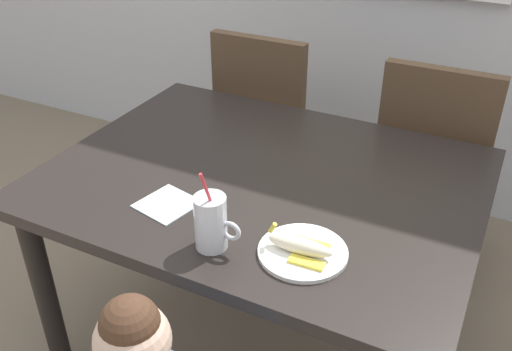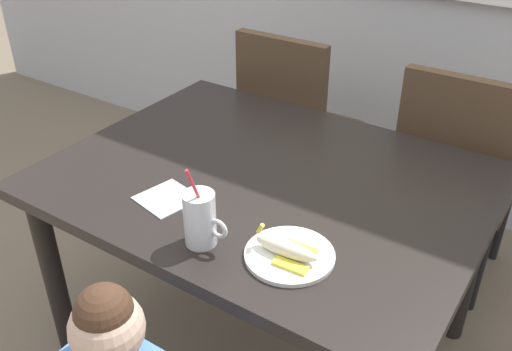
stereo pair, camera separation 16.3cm
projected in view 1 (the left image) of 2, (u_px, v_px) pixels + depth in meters
The scene contains 8 objects.
ground_plane at pixel (261, 340), 2.14m from camera, with size 24.00×24.00×0.00m, color #7A6B56.
dining_table at pixel (262, 199), 1.80m from camera, with size 1.33×1.03×0.74m.
dining_chair_left at pixel (269, 120), 2.54m from camera, with size 0.44×0.44×0.96m.
dining_chair_right at pixel (433, 159), 2.24m from camera, with size 0.44×0.44×0.96m.
milk_cup at pixel (211, 225), 1.41m from camera, with size 0.13×0.09×0.25m.
snack_plate at pixel (303, 252), 1.41m from camera, with size 0.23×0.23×0.01m, color white.
peeled_banana at pixel (301, 246), 1.39m from camera, with size 0.17×0.11×0.07m.
paper_napkin at pixel (167, 204), 1.61m from camera, with size 0.15×0.15×0.00m, color silver.
Camera 1 is at (0.66, -1.34, 1.65)m, focal length 39.16 mm.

